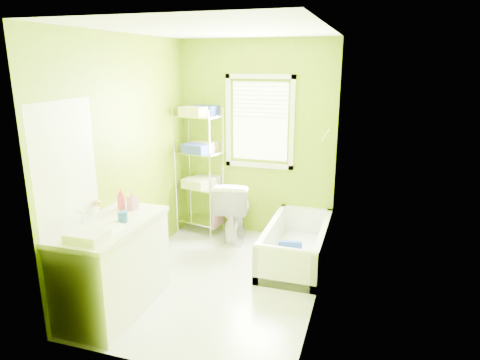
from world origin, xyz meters
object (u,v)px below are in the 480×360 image
(toilet, at_px, (233,209))
(wire_shelf_unit, at_px, (201,157))
(bathtub, at_px, (296,250))
(vanity, at_px, (113,264))

(toilet, bearing_deg, wire_shelf_unit, -21.28)
(bathtub, xyz_separation_m, wire_shelf_unit, (-1.42, 0.57, 0.92))
(vanity, bearing_deg, toilet, 74.88)
(bathtub, xyz_separation_m, toilet, (-0.93, 0.47, 0.26))
(vanity, relative_size, wire_shelf_unit, 0.67)
(toilet, bearing_deg, bathtub, 143.05)
(wire_shelf_unit, bearing_deg, toilet, -11.23)
(bathtub, distance_m, wire_shelf_unit, 1.79)
(toilet, distance_m, vanity, 2.06)
(toilet, xyz_separation_m, wire_shelf_unit, (-0.49, 0.10, 0.66))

